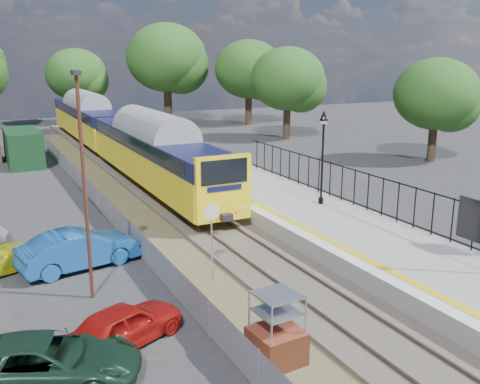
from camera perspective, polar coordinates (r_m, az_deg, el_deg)
ground at (r=19.61m, az=5.82°, el=-9.85°), size 120.00×120.00×0.00m
track_bed at (r=27.54m, az=-5.84°, el=-2.45°), size 5.90×80.00×0.29m
platform at (r=27.95m, az=4.37°, el=-1.40°), size 5.00×70.00×0.90m
platform_edge at (r=26.86m, az=0.61°, el=-1.01°), size 0.90×70.00×0.01m
victorian_lamp_north at (r=26.11m, az=8.88°, el=5.99°), size 0.44×0.44×4.60m
palisade_fence at (r=24.51m, az=16.13°, el=-0.83°), size 0.12×26.00×2.00m
wire_fence at (r=28.56m, az=-14.55°, el=-1.17°), size 0.06×52.00×1.20m
tree_line at (r=58.12m, az=-15.96°, el=12.41°), size 56.80×43.80×11.88m
train at (r=42.94m, az=-13.38°, el=6.36°), size 2.82×40.83×3.51m
brick_plinth at (r=14.62m, az=3.93°, el=-14.46°), size 1.36×1.36×2.04m
speed_sign at (r=19.12m, az=-3.03°, el=-3.92°), size 0.60×0.13×2.96m
carpark_lamp at (r=17.90m, az=-16.34°, el=1.75°), size 0.25×0.50×7.58m
car_green at (r=14.68m, az=-20.09°, el=-16.69°), size 5.18×3.70×1.31m
car_red at (r=15.93m, az=-12.20°, el=-13.66°), size 3.91×2.85×1.24m
car_blue at (r=21.66m, az=-16.77°, el=-5.86°), size 4.83×2.49×1.52m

